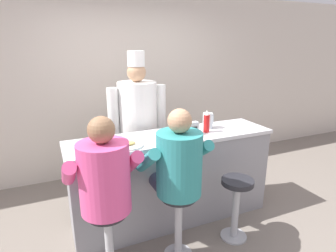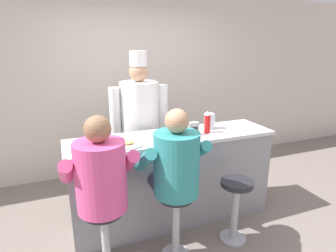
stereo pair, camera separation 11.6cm
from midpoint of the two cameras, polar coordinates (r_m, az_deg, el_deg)
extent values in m
plane|color=slate|center=(3.25, 2.07, -20.58)|extent=(20.00, 20.00, 0.00)
cube|color=beige|center=(4.39, -8.45, 8.24)|extent=(10.00, 0.06, 2.70)
cube|color=gray|center=(3.22, -0.10, -10.83)|extent=(2.21, 0.55, 0.97)
cube|color=silver|center=(3.02, -0.11, -2.27)|extent=(2.26, 0.57, 0.04)
cylinder|color=red|center=(3.12, 6.77, 0.51)|extent=(0.07, 0.07, 0.20)
cone|color=white|center=(3.09, 6.84, 2.76)|extent=(0.05, 0.05, 0.05)
cylinder|color=yellow|center=(2.93, 2.22, -0.73)|extent=(0.07, 0.07, 0.17)
cone|color=yellow|center=(2.90, 2.24, 1.34)|extent=(0.05, 0.05, 0.05)
cylinder|color=orange|center=(2.99, 1.19, -0.93)|extent=(0.03, 0.03, 0.11)
cylinder|color=#287F2D|center=(2.98, 1.20, 0.15)|extent=(0.02, 0.02, 0.01)
cylinder|color=silver|center=(3.27, 7.07, 1.09)|extent=(0.12, 0.12, 0.18)
cube|color=silver|center=(3.30, 8.10, 1.36)|extent=(0.01, 0.01, 0.11)
cylinder|color=white|center=(2.73, -9.17, -3.92)|extent=(0.28, 0.28, 0.02)
ellipsoid|color=#E0BC60|center=(2.72, -9.20, -3.42)|extent=(0.12, 0.10, 0.03)
cylinder|color=#4C7FB7|center=(2.81, 0.81, -2.66)|extent=(0.17, 0.17, 0.06)
cylinder|color=beige|center=(2.72, -17.83, -3.76)|extent=(0.09, 0.09, 0.09)
torus|color=beige|center=(2.73, -16.62, -3.53)|extent=(0.07, 0.02, 0.07)
cylinder|color=white|center=(2.95, -1.40, -1.43)|extent=(0.08, 0.08, 0.08)
torus|color=white|center=(2.97, -0.45, -1.23)|extent=(0.06, 0.01, 0.06)
cube|color=silver|center=(3.02, 3.93, -0.48)|extent=(0.12, 0.07, 0.14)
cube|color=black|center=(2.99, 4.25, -0.66)|extent=(0.07, 0.01, 0.05)
cylinder|color=#B2B5BA|center=(2.62, -13.19, -22.34)|extent=(0.07, 0.07, 0.63)
cylinder|color=#232328|center=(2.44, -13.68, -16.67)|extent=(0.32, 0.32, 0.05)
cylinder|color=#33384C|center=(2.59, -16.84, -13.93)|extent=(0.15, 0.40, 0.15)
cylinder|color=#33384C|center=(2.61, -12.34, -13.29)|extent=(0.15, 0.40, 0.15)
cylinder|color=#E54C8C|center=(2.29, -14.20, -10.12)|extent=(0.40, 0.40, 0.57)
cylinder|color=#E54C8C|center=(2.36, -20.88, -9.12)|extent=(0.10, 0.43, 0.35)
cylinder|color=#E54C8C|center=(2.43, -8.77, -7.51)|extent=(0.10, 0.43, 0.35)
sphere|color=#8C6647|center=(2.15, -14.92, -0.76)|extent=(0.21, 0.21, 0.21)
cylinder|color=#B2B5BA|center=(2.77, 0.86, -19.47)|extent=(0.07, 0.07, 0.63)
cylinder|color=#232328|center=(2.60, 0.89, -13.96)|extent=(0.32, 0.32, 0.05)
cylinder|color=#33384C|center=(2.71, -2.89, -11.68)|extent=(0.15, 0.40, 0.15)
cylinder|color=#33384C|center=(2.78, 1.06, -10.91)|extent=(0.15, 0.40, 0.15)
cylinder|color=teal|center=(2.46, 0.92, -7.72)|extent=(0.40, 0.40, 0.57)
cylinder|color=teal|center=(2.46, -5.60, -7.06)|extent=(0.10, 0.43, 0.35)
cylinder|color=teal|center=(2.65, 4.90, -5.31)|extent=(0.10, 0.43, 0.35)
sphere|color=tan|center=(2.33, 0.97, 1.04)|extent=(0.21, 0.21, 0.21)
cylinder|color=#B2B5BA|center=(3.24, 12.08, -21.01)|extent=(0.27, 0.27, 0.02)
cylinder|color=#B2B5BA|center=(3.05, 12.45, -16.17)|extent=(0.07, 0.07, 0.63)
cylinder|color=#232328|center=(2.90, 12.83, -11.02)|extent=(0.32, 0.32, 0.05)
cube|color=#232328|center=(3.69, -6.74, -8.07)|extent=(0.36, 0.20, 0.87)
cube|color=white|center=(3.58, -6.58, -5.87)|extent=(0.33, 0.02, 0.52)
cylinder|color=white|center=(3.45, -7.16, 3.50)|extent=(0.47, 0.47, 0.65)
sphere|color=tan|center=(3.38, -7.43, 10.76)|extent=(0.22, 0.22, 0.22)
cylinder|color=white|center=(3.37, -7.53, 13.41)|extent=(0.20, 0.20, 0.18)
cylinder|color=white|center=(3.38, -12.05, 2.94)|extent=(0.13, 0.13, 0.55)
cylinder|color=white|center=(3.55, -2.49, 3.91)|extent=(0.13, 0.13, 0.55)
camera|label=1|loc=(0.06, -91.14, -0.33)|focal=30.00mm
camera|label=2|loc=(0.06, 88.86, 0.33)|focal=30.00mm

